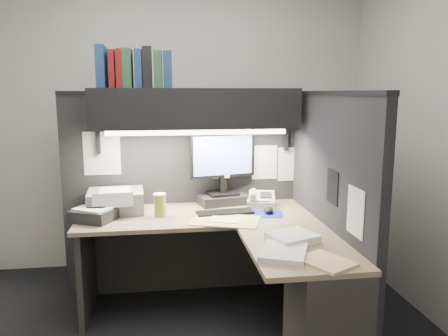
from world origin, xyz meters
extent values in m
cube|color=#BBB9B2|center=(0.00, 1.50, 1.35)|extent=(3.50, 0.04, 2.70)
cube|color=#BBB9B2|center=(0.00, -1.50, 1.35)|extent=(3.50, 0.04, 2.70)
cube|color=black|center=(0.03, 0.93, 0.80)|extent=(1.90, 0.06, 1.60)
cube|color=black|center=(0.98, 0.18, 0.80)|extent=(0.06, 1.50, 1.60)
cube|color=#8E795A|center=(0.10, 0.56, 0.71)|extent=(1.70, 0.68, 0.03)
cube|color=#8E795A|center=(0.65, -0.21, 0.71)|extent=(0.60, 0.85, 0.03)
cube|color=#2B2927|center=(0.10, 0.86, 0.35)|extent=(1.61, 0.02, 0.70)
cube|color=#2B2927|center=(-0.70, 0.56, 0.35)|extent=(0.04, 0.61, 0.70)
cube|color=#2B2927|center=(0.75, -0.43, 0.35)|extent=(0.38, 0.40, 0.70)
cube|color=black|center=(0.12, 0.75, 1.50)|extent=(1.55, 0.34, 0.30)
cylinder|color=white|center=(0.12, 0.61, 1.33)|extent=(1.32, 0.04, 0.04)
cube|color=black|center=(0.34, 0.82, 0.77)|extent=(0.42, 0.31, 0.07)
cube|color=black|center=(0.34, 0.82, 0.89)|extent=(0.06, 0.05, 0.13)
cube|color=black|center=(0.34, 0.82, 1.13)|extent=(0.53, 0.15, 0.35)
cube|color=#748FFF|center=(0.34, 0.80, 1.13)|extent=(0.48, 0.11, 0.31)
cube|color=black|center=(0.31, 0.52, 0.74)|extent=(0.43, 0.19, 0.02)
cube|color=navy|center=(0.63, 0.47, 0.73)|extent=(0.26, 0.25, 0.00)
ellipsoid|color=black|center=(0.64, 0.49, 0.76)|extent=(0.10, 0.13, 0.04)
cube|color=#C3B996|center=(0.64, 0.71, 0.77)|extent=(0.27, 0.27, 0.09)
cylinder|color=#A99F43|center=(-0.16, 0.53, 0.81)|extent=(0.09, 0.09, 0.16)
cube|color=gray|center=(-0.49, 0.70, 0.81)|extent=(0.43, 0.37, 0.16)
cube|color=black|center=(-0.62, 0.48, 0.77)|extent=(0.35, 0.32, 0.08)
cube|color=#D7B579|center=(0.29, 0.34, 0.73)|extent=(0.55, 0.44, 0.01)
cube|color=white|center=(0.63, -0.14, 0.76)|extent=(0.33, 0.30, 0.05)
cube|color=white|center=(0.52, -0.34, 0.75)|extent=(0.34, 0.37, 0.03)
cube|color=#D7B579|center=(0.71, -0.49, 0.74)|extent=(0.32, 0.34, 0.02)
cube|color=navy|center=(-0.55, 0.73, 1.80)|extent=(0.06, 0.22, 0.30)
cube|color=maroon|center=(-0.48, 0.77, 1.79)|extent=(0.05, 0.22, 0.27)
cube|color=maroon|center=(-0.42, 0.76, 1.79)|extent=(0.05, 0.22, 0.27)
cube|color=#264D30|center=(-0.37, 0.77, 1.79)|extent=(0.07, 0.22, 0.28)
cube|color=navy|center=(-0.29, 0.75, 1.79)|extent=(0.05, 0.22, 0.27)
cube|color=black|center=(-0.23, 0.76, 1.80)|extent=(0.07, 0.22, 0.29)
cube|color=#264D30|center=(-0.15, 0.73, 1.78)|extent=(0.06, 0.22, 0.26)
cube|color=navy|center=(-0.08, 0.74, 1.78)|extent=(0.07, 0.22, 0.26)
cube|color=white|center=(0.70, 0.90, 1.05)|extent=(0.21, 0.00, 0.28)
cube|color=white|center=(0.92, 0.90, 1.03)|extent=(0.21, 0.00, 0.28)
cube|color=white|center=(-0.60, 0.90, 1.15)|extent=(0.28, 0.00, 0.34)
cube|color=black|center=(0.95, 0.04, 1.02)|extent=(0.00, 0.18, 0.22)
cube|color=white|center=(0.95, -0.31, 0.95)|extent=(0.00, 0.21, 0.28)
camera|label=1|loc=(-0.13, -2.57, 1.62)|focal=35.00mm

